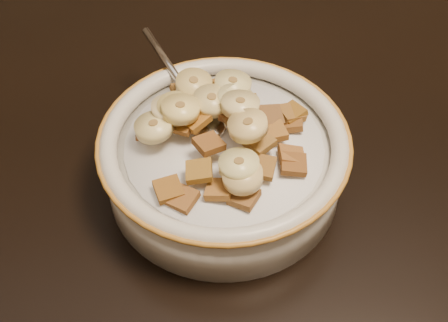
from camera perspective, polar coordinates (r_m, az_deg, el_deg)
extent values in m
cube|color=black|center=(0.54, 0.30, -6.68)|extent=(1.41, 0.92, 0.04)
cube|color=black|center=(1.23, -10.96, 10.88)|extent=(0.44, 0.44, 0.88)
cylinder|color=beige|center=(0.53, 0.00, -0.44)|extent=(0.20, 0.20, 0.05)
cylinder|color=white|center=(0.51, 0.00, 1.31)|extent=(0.16, 0.16, 0.00)
ellipsoid|color=silver|center=(0.53, -1.74, 3.83)|extent=(0.05, 0.06, 0.01)
cube|color=brown|center=(0.48, 3.50, -0.54)|extent=(0.03, 0.03, 0.01)
cube|color=brown|center=(0.50, 6.19, 0.49)|extent=(0.02, 0.02, 0.01)
cube|color=brown|center=(0.51, -3.85, 3.51)|extent=(0.03, 0.03, 0.01)
cube|color=#95601E|center=(0.51, -2.65, 3.83)|extent=(0.03, 0.03, 0.01)
cube|color=brown|center=(0.53, 6.19, 4.36)|extent=(0.03, 0.03, 0.01)
cube|color=brown|center=(0.50, 1.06, 4.12)|extent=(0.03, 0.03, 0.01)
cube|color=brown|center=(0.55, 0.21, 7.07)|extent=(0.02, 0.02, 0.01)
cube|color=#945528|center=(0.47, -3.81, -3.44)|extent=(0.03, 0.03, 0.01)
cube|color=brown|center=(0.51, 0.92, 4.31)|extent=(0.03, 0.03, 0.01)
cube|color=olive|center=(0.48, -2.30, -0.93)|extent=(0.02, 0.02, 0.01)
cube|color=brown|center=(0.53, 0.19, 5.76)|extent=(0.02, 0.02, 0.01)
cube|color=brown|center=(0.53, 1.76, 5.26)|extent=(0.03, 0.03, 0.01)
cube|color=brown|center=(0.52, 4.26, 4.12)|extent=(0.02, 0.02, 0.01)
cube|color=brown|center=(0.53, 6.12, 3.47)|extent=(0.03, 0.02, 0.01)
cube|color=brown|center=(0.54, -3.07, 5.50)|extent=(0.03, 0.03, 0.01)
cube|color=brown|center=(0.49, 6.39, -0.28)|extent=(0.02, 0.02, 0.01)
cube|color=#965D30|center=(0.52, -6.83, 2.73)|extent=(0.02, 0.02, 0.01)
cube|color=brown|center=(0.49, 3.27, 1.71)|extent=(0.03, 0.03, 0.01)
cube|color=brown|center=(0.53, 6.13, 4.38)|extent=(0.03, 0.02, 0.01)
cube|color=brown|center=(0.49, -1.39, 1.58)|extent=(0.03, 0.03, 0.01)
cube|color=#955F1F|center=(0.47, -0.42, -2.61)|extent=(0.03, 0.03, 0.01)
cube|color=brown|center=(0.47, 1.83, -3.31)|extent=(0.03, 0.03, 0.01)
cube|color=brown|center=(0.47, -5.10, -2.60)|extent=(0.02, 0.02, 0.01)
cube|color=olive|center=(0.55, -3.66, 6.23)|extent=(0.02, 0.02, 0.01)
cube|color=brown|center=(0.53, -2.99, 5.50)|extent=(0.02, 0.02, 0.01)
cube|color=brown|center=(0.53, -2.28, 5.33)|extent=(0.03, 0.03, 0.01)
cube|color=#98581E|center=(0.51, 4.53, 2.68)|extent=(0.02, 0.02, 0.01)
cube|color=brown|center=(0.51, -3.07, 3.64)|extent=(0.03, 0.03, 0.01)
cube|color=#9C621A|center=(0.52, -4.10, 3.99)|extent=(0.02, 0.02, 0.01)
cylinder|color=#F4E697|center=(0.51, 1.07, 5.60)|extent=(0.04, 0.04, 0.02)
cylinder|color=tan|center=(0.51, -4.40, 4.79)|extent=(0.04, 0.04, 0.01)
cylinder|color=tan|center=(0.53, -2.77, 7.03)|extent=(0.04, 0.04, 0.01)
cylinder|color=#FCEF91|center=(0.47, 1.37, -0.38)|extent=(0.04, 0.04, 0.01)
cylinder|color=#FDE28E|center=(0.50, -6.44, 3.10)|extent=(0.04, 0.04, 0.02)
cylinder|color=#D3B975|center=(0.48, 2.20, 3.23)|extent=(0.04, 0.04, 0.02)
cylinder|color=beige|center=(0.51, -1.12, 5.51)|extent=(0.04, 0.04, 0.01)
cylinder|color=#FDE9A7|center=(0.51, -4.96, 4.71)|extent=(0.04, 0.04, 0.01)
cylinder|color=#E9DF86|center=(0.53, 0.81, 7.03)|extent=(0.04, 0.04, 0.01)
cylinder|color=#D9B569|center=(0.47, 1.71, -1.39)|extent=(0.04, 0.04, 0.01)
cylinder|color=beige|center=(0.50, 1.50, 5.16)|extent=(0.03, 0.03, 0.02)
cylinder|color=#FEDC84|center=(0.50, -3.99, 4.75)|extent=(0.04, 0.04, 0.01)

